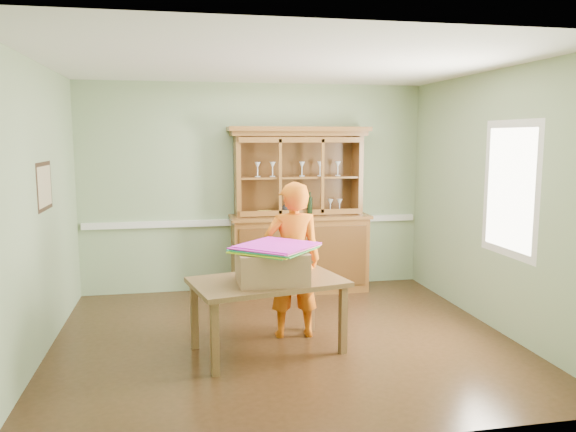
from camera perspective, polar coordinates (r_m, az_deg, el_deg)
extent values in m
plane|color=#442915|center=(5.76, -0.49, -12.38)|extent=(4.50, 4.50, 0.00)
plane|color=white|center=(5.45, -0.52, 15.30)|extent=(4.50, 4.50, 0.00)
plane|color=#8EA67D|center=(7.41, -3.33, 2.90)|extent=(4.50, 0.00, 4.50)
plane|color=#8EA67D|center=(5.50, -24.22, 0.43)|extent=(0.00, 4.00, 4.00)
plane|color=#8EA67D|center=(6.25, 20.22, 1.47)|extent=(0.00, 4.00, 4.00)
plane|color=#8EA67D|center=(3.52, 5.46, -2.82)|extent=(4.50, 0.00, 4.50)
cube|color=white|center=(7.44, -3.28, -0.58)|extent=(4.41, 0.05, 0.08)
cube|color=#321F14|center=(5.77, -23.47, 2.79)|extent=(0.03, 0.60, 0.46)
cube|color=beige|center=(5.77, -23.41, 2.79)|extent=(0.01, 0.52, 0.38)
cube|color=white|center=(5.98, 21.61, 2.57)|extent=(0.03, 0.96, 1.36)
cube|color=white|center=(5.97, 21.56, 2.57)|extent=(0.01, 0.80, 1.20)
cube|color=brown|center=(7.37, 1.16, -3.93)|extent=(1.74, 0.53, 0.97)
cube|color=brown|center=(7.27, 1.19, -0.06)|extent=(1.80, 0.59, 0.04)
cube|color=#5B3415|center=(7.47, 0.78, 4.23)|extent=(1.65, 0.04, 1.02)
cube|color=brown|center=(7.18, -5.18, 4.05)|extent=(0.06, 0.37, 1.02)
cube|color=brown|center=(7.51, 7.00, 4.19)|extent=(0.06, 0.37, 1.02)
cube|color=brown|center=(7.29, 1.06, 8.37)|extent=(1.74, 0.43, 0.06)
cube|color=brown|center=(7.27, 1.10, 8.82)|extent=(1.82, 0.47, 0.06)
cube|color=brown|center=(7.31, 1.05, 3.96)|extent=(1.53, 0.32, 0.02)
imported|color=#B2B2B7|center=(7.32, -0.07, 0.88)|extent=(0.18, 0.18, 0.19)
imported|color=yellow|center=(7.28, -2.32, 0.30)|extent=(0.21, 0.21, 0.05)
cylinder|color=black|center=(7.12, 2.23, 1.18)|extent=(0.07, 0.07, 0.31)
cube|color=brown|center=(5.27, -2.09, -6.72)|extent=(1.53, 1.11, 0.05)
cube|color=brown|center=(4.88, -7.46, -12.28)|extent=(0.08, 0.08, 0.65)
cube|color=brown|center=(5.50, -9.49, -9.95)|extent=(0.08, 0.08, 0.65)
cube|color=brown|center=(5.33, 5.60, -10.46)|extent=(0.08, 0.08, 0.65)
cube|color=brown|center=(5.91, 2.32, -8.58)|extent=(0.08, 0.08, 0.65)
cube|color=#976C4E|center=(5.14, -1.66, -5.16)|extent=(0.63, 0.50, 0.29)
cube|color=green|center=(5.11, -1.46, -3.52)|extent=(0.84, 0.84, 0.01)
cube|color=#DCFD20|center=(5.11, -1.46, -3.42)|extent=(0.84, 0.84, 0.01)
cube|color=green|center=(5.11, -1.46, -3.32)|extent=(0.84, 0.84, 0.01)
cube|color=#2EDAC4|center=(5.11, -1.46, -3.22)|extent=(0.84, 0.84, 0.01)
cube|color=pink|center=(5.11, -1.46, -3.12)|extent=(0.84, 0.84, 0.01)
cube|color=#E122D2|center=(5.10, -1.46, -3.02)|extent=(0.84, 0.84, 0.01)
cube|color=#E723DC|center=(5.10, -1.46, -2.92)|extent=(0.84, 0.84, 0.01)
imported|color=#DB5F0D|center=(5.64, 0.50, -4.49)|extent=(0.59, 0.40, 1.58)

